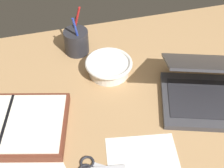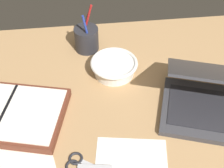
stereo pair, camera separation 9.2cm
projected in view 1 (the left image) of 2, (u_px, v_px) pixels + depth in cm
name	position (u px, v px, depth cm)	size (l,w,h in cm)	color
desk_top	(112.00, 124.00, 91.78)	(140.00, 100.00, 2.00)	tan
laptop	(215.00, 88.00, 94.34)	(37.92, 35.07, 17.26)	#38383D
bowl	(109.00, 67.00, 103.91)	(15.82, 15.82, 5.00)	silver
pen_cup	(76.00, 41.00, 110.82)	(8.64, 8.64, 16.83)	#28282D
planner	(7.00, 125.00, 88.53)	(38.57, 30.31, 3.04)	brown
scissors	(91.00, 167.00, 80.44)	(12.13, 8.07, 0.80)	#B7B7BC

